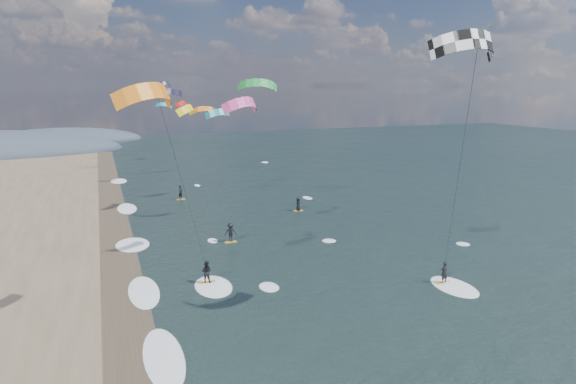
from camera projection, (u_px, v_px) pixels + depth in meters
name	position (u px, v px, depth m)	size (l,w,h in m)	color
ground	(395.00, 377.00, 23.79)	(260.00, 260.00, 0.00)	black
wet_sand_strip	(128.00, 328.00, 28.61)	(3.00, 240.00, 0.00)	#382D23
kitesurfer_near_a	(472.00, 106.00, 26.78)	(7.56, 8.24, 17.32)	gold
kitesurfer_near_b	(177.00, 164.00, 28.42)	(7.01, 9.01, 14.82)	gold
far_kitesurfers	(236.00, 215.00, 50.25)	(12.84, 19.82, 1.84)	gold
bg_kite_field	(189.00, 98.00, 70.57)	(12.81, 71.26, 5.46)	red
shoreline_surf	(142.00, 293.00, 33.36)	(2.40, 79.40, 0.11)	white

